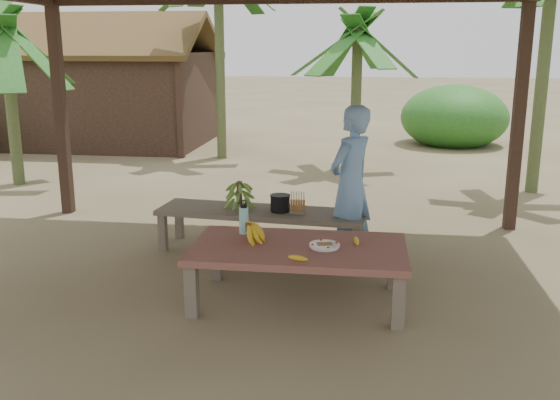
# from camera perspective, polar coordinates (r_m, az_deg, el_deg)

# --- Properties ---
(ground) EXTENTS (80.00, 80.00, 0.00)m
(ground) POSITION_cam_1_polar(r_m,az_deg,el_deg) (5.73, -3.32, -8.00)
(ground) COLOR brown
(ground) RESTS_ON ground
(work_table) EXTENTS (1.80, 1.00, 0.50)m
(work_table) POSITION_cam_1_polar(r_m,az_deg,el_deg) (5.28, 1.72, -4.88)
(work_table) COLOR brown
(work_table) RESTS_ON ground
(bench) EXTENTS (2.25, 0.81, 0.45)m
(bench) POSITION_cam_1_polar(r_m,az_deg,el_deg) (6.59, -1.70, -1.40)
(bench) COLOR brown
(bench) RESTS_ON ground
(ripe_banana_bunch) EXTENTS (0.33, 0.30, 0.18)m
(ripe_banana_bunch) POSITION_cam_1_polar(r_m,az_deg,el_deg) (5.36, -2.99, -2.87)
(ripe_banana_bunch) COLOR yellow
(ripe_banana_bunch) RESTS_ON work_table
(plate) EXTENTS (0.25, 0.25, 0.04)m
(plate) POSITION_cam_1_polar(r_m,az_deg,el_deg) (5.21, 4.09, -4.19)
(plate) COLOR white
(plate) RESTS_ON work_table
(loose_banana_front) EXTENTS (0.16, 0.05, 0.04)m
(loose_banana_front) POSITION_cam_1_polar(r_m,az_deg,el_deg) (4.89, 1.65, -5.33)
(loose_banana_front) COLOR yellow
(loose_banana_front) RESTS_ON work_table
(loose_banana_side) EXTENTS (0.07, 0.16, 0.04)m
(loose_banana_side) POSITION_cam_1_polar(r_m,az_deg,el_deg) (5.35, 7.00, -3.73)
(loose_banana_side) COLOR yellow
(loose_banana_side) RESTS_ON work_table
(water_flask) EXTENTS (0.08, 0.08, 0.31)m
(water_flask) POSITION_cam_1_polar(r_m,az_deg,el_deg) (5.58, -3.33, -1.77)
(water_flask) COLOR #45D9CE
(water_flask) RESTS_ON work_table
(green_banana_stalk) EXTENTS (0.30, 0.30, 0.31)m
(green_banana_stalk) POSITION_cam_1_polar(r_m,az_deg,el_deg) (6.60, -3.73, 0.50)
(green_banana_stalk) COLOR #598C2D
(green_banana_stalk) RESTS_ON bench
(cooking_pot) EXTENTS (0.20, 0.20, 0.17)m
(cooking_pot) POSITION_cam_1_polar(r_m,az_deg,el_deg) (6.50, 0.01, -0.33)
(cooking_pot) COLOR black
(cooking_pot) RESTS_ON bench
(skewer_rack) EXTENTS (0.19, 0.10, 0.24)m
(skewer_rack) POSITION_cam_1_polar(r_m,az_deg,el_deg) (6.41, 1.62, -0.22)
(skewer_rack) COLOR #A57F47
(skewer_rack) RESTS_ON bench
(woman) EXTENTS (0.63, 0.69, 1.58)m
(woman) POSITION_cam_1_polar(r_m,az_deg,el_deg) (6.33, 6.48, 1.54)
(woman) COLOR #6D97CD
(woman) RESTS_ON ground
(hut) EXTENTS (4.40, 3.43, 2.85)m
(hut) POSITION_cam_1_polar(r_m,az_deg,el_deg) (14.36, -15.18, 9.32)
(hut) COLOR black
(hut) RESTS_ON ground
(banana_plant_n) EXTENTS (1.80, 1.80, 2.63)m
(banana_plant_n) POSITION_cam_1_polar(r_m,az_deg,el_deg) (11.02, 7.11, 13.92)
(banana_plant_n) COLOR #596638
(banana_plant_n) RESTS_ON ground
(banana_plant_w) EXTENTS (1.80, 1.80, 2.61)m
(banana_plant_w) POSITION_cam_1_polar(r_m,az_deg,el_deg) (10.54, -23.82, 12.77)
(banana_plant_w) COLOR #596638
(banana_plant_w) RESTS_ON ground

